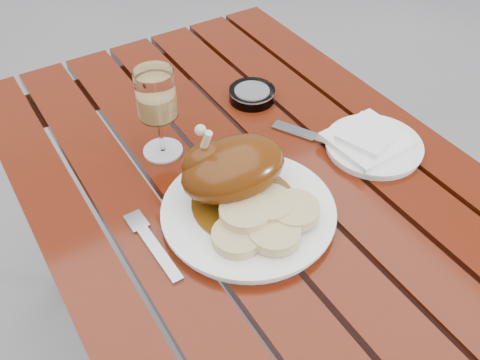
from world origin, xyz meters
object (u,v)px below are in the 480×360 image
Objects in this scene: ashtray at (252,94)px; side_plate at (374,146)px; table at (251,291)px; dinner_plate at (248,212)px; wine_glass at (158,114)px.

side_plate is at bearing -67.63° from ashtray.
table is 0.46m from side_plate.
wine_glass is (-0.05, 0.24, 0.08)m from dinner_plate.
wine_glass is 0.43m from side_plate.
ashtray is (0.14, 0.22, 0.39)m from table.
table is 6.45× the size of wine_glass.
ashtray is at bearing 56.10° from dinner_plate.
side_plate is (0.36, -0.22, -0.09)m from wine_glass.
side_plate reaches higher than table.
ashtray reaches higher than table.
table is at bearing 166.77° from side_plate.
ashtray reaches higher than side_plate.
ashtray is (-0.11, 0.28, 0.01)m from side_plate.
wine_glass is 0.95× the size of side_plate.
wine_glass reaches higher than table.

